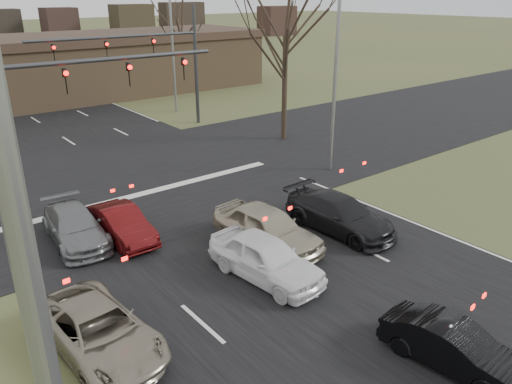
# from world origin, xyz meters

# --- Properties ---
(ground) EXTENTS (360.00, 360.00, 0.00)m
(ground) POSITION_xyz_m (0.00, 0.00, 0.00)
(ground) COLOR #45512B
(ground) RESTS_ON ground
(road_cross) EXTENTS (200.00, 14.00, 0.02)m
(road_cross) POSITION_xyz_m (0.00, 15.00, 0.01)
(road_cross) COLOR black
(road_cross) RESTS_ON ground
(building) EXTENTS (42.40, 10.40, 5.30)m
(building) POSITION_xyz_m (2.00, 38.00, 2.67)
(building) COLOR brown
(building) RESTS_ON ground
(mast_arm_near) EXTENTS (12.12, 0.24, 8.00)m
(mast_arm_near) POSITION_xyz_m (-5.23, 13.00, 5.07)
(mast_arm_near) COLOR #383A3D
(mast_arm_near) RESTS_ON ground
(mast_arm_far) EXTENTS (11.12, 0.24, 8.00)m
(mast_arm_far) POSITION_xyz_m (6.18, 23.00, 5.02)
(mast_arm_far) COLOR #383A3D
(mast_arm_far) RESTS_ON ground
(streetlight_right_near) EXTENTS (2.34, 0.25, 10.00)m
(streetlight_right_near) POSITION_xyz_m (8.82, 10.00, 5.59)
(streetlight_right_near) COLOR gray
(streetlight_right_near) RESTS_ON ground
(streetlight_right_far) EXTENTS (2.34, 0.25, 10.00)m
(streetlight_right_far) POSITION_xyz_m (9.32, 27.00, 5.59)
(streetlight_right_far) COLOR gray
(streetlight_right_far) RESTS_ON ground
(tree_right_far) EXTENTS (5.40, 5.40, 9.00)m
(tree_right_far) POSITION_xyz_m (15.00, 35.00, 6.96)
(tree_right_far) COLOR black
(tree_right_far) RESTS_ON ground
(car_silver_suv) EXTENTS (2.48, 4.69, 1.26)m
(car_silver_suv) POSITION_xyz_m (-6.19, 3.71, 0.63)
(car_silver_suv) COLOR gray
(car_silver_suv) RESTS_ON ground
(car_white_sedan) EXTENTS (2.17, 4.43, 1.46)m
(car_white_sedan) POSITION_xyz_m (-0.50, 3.82, 0.73)
(car_white_sedan) COLOR white
(car_white_sedan) RESTS_ON ground
(car_black_hatch) EXTENTS (1.70, 3.74, 1.19)m
(car_black_hatch) POSITION_xyz_m (0.50, -2.31, 0.59)
(car_black_hatch) COLOR black
(car_black_hatch) RESTS_ON ground
(car_charcoal_sedan) EXTENTS (2.18, 4.86, 1.38)m
(car_charcoal_sedan) POSITION_xyz_m (4.00, 4.73, 0.69)
(car_charcoal_sedan) COLOR black
(car_charcoal_sedan) RESTS_ON ground
(car_grey_ahead) EXTENTS (2.18, 4.52, 1.27)m
(car_grey_ahead) POSITION_xyz_m (-4.47, 10.19, 0.63)
(car_grey_ahead) COLOR slate
(car_grey_ahead) RESTS_ON ground
(car_red_ahead) EXTENTS (1.34, 3.79, 1.25)m
(car_red_ahead) POSITION_xyz_m (-3.00, 9.32, 0.62)
(car_red_ahead) COLOR #4D0B0C
(car_red_ahead) RESTS_ON ground
(car_silver_ahead) EXTENTS (2.27, 4.73, 1.56)m
(car_silver_ahead) POSITION_xyz_m (0.89, 5.42, 0.78)
(car_silver_ahead) COLOR #B3AA91
(car_silver_ahead) RESTS_ON ground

